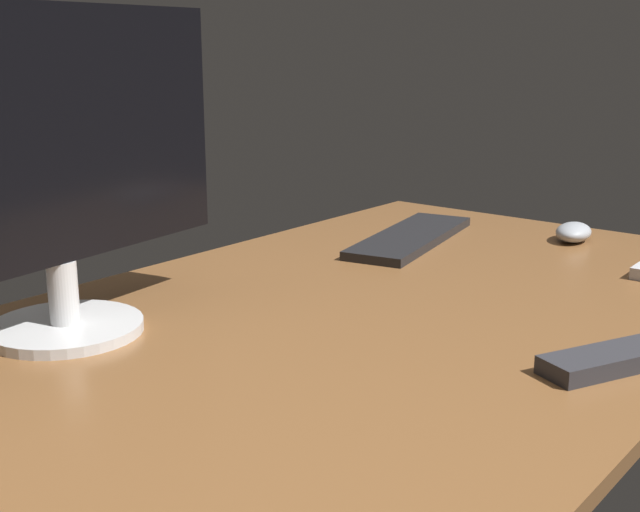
{
  "coord_description": "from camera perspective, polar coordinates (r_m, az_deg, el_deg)",
  "views": [
    {
      "loc": [
        -88.91,
        -62.86,
        38.02
      ],
      "look_at": [
        0.86,
        9.66,
        8.0
      ],
      "focal_mm": 46.39,
      "sensor_mm": 36.0,
      "label": 1
    }
  ],
  "objects": [
    {
      "name": "tv_remote",
      "position": [
        1.0,
        19.48,
        -6.7
      ],
      "size": [
        18.13,
        12.34,
        2.12
      ],
      "primitive_type": "cube",
      "rotation": [
        0.0,
        0.0,
        -0.43
      ],
      "color": "#2D2D33",
      "rests_on": "desk"
    },
    {
      "name": "monitor",
      "position": [
        1.06,
        -17.99,
        6.42
      ],
      "size": [
        53.47,
        19.47,
        40.58
      ],
      "rotation": [
        0.0,
        0.0,
        0.12
      ],
      "color": "silver",
      "rests_on": "desk"
    },
    {
      "name": "computer_mouse",
      "position": [
        1.6,
        17.09,
        1.59
      ],
      "size": [
        10.82,
        7.98,
        3.48
      ],
      "primitive_type": "ellipsoid",
      "rotation": [
        0.0,
        0.0,
        0.19
      ],
      "color": "#999EA5",
      "rests_on": "desk"
    },
    {
      "name": "desk",
      "position": [
        1.15,
        3.49,
        -4.22
      ],
      "size": [
        140.0,
        84.0,
        2.0
      ],
      "primitive_type": "cube",
      "color": "brown",
      "rests_on": "ground"
    },
    {
      "name": "keyboard",
      "position": [
        1.54,
        6.27,
        1.29
      ],
      "size": [
        38.75,
        18.34,
        1.59
      ],
      "primitive_type": "cube",
      "rotation": [
        0.0,
        0.0,
        0.2
      ],
      "color": "black",
      "rests_on": "desk"
    }
  ]
}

